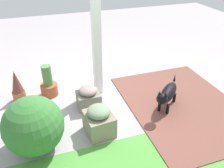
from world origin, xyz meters
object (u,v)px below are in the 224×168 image
object	(u,v)px
terracotta_pot_spiky	(17,87)
dog	(167,94)
stone_planter_mid	(99,121)
stone_planter_near	(88,98)
porch_pillar	(96,35)
round_shrub	(33,126)
terracotta_pot_tall	(49,85)

from	to	relation	value
terracotta_pot_spiky	dog	xyz separation A→B (m)	(-2.32, 1.03, 0.02)
stone_planter_mid	stone_planter_near	bearing A→B (deg)	-90.10
porch_pillar	terracotta_pot_spiky	xyz separation A→B (m)	(1.39, -0.17, -0.83)
stone_planter_near	stone_planter_mid	bearing A→B (deg)	89.90
round_shrub	terracotta_pot_spiky	distance (m)	1.28
stone_planter_mid	dog	bearing A→B (deg)	-170.58
stone_planter_near	round_shrub	distance (m)	1.13
stone_planter_near	porch_pillar	bearing A→B (deg)	-124.75
round_shrub	dog	world-z (taller)	round_shrub
stone_planter_near	dog	world-z (taller)	dog
porch_pillar	terracotta_pot_spiky	size ratio (longest dim) A/B	3.77
round_shrub	stone_planter_mid	bearing A→B (deg)	-178.49
stone_planter_near	stone_planter_mid	distance (m)	0.66
stone_planter_near	round_shrub	world-z (taller)	round_shrub
stone_planter_near	terracotta_pot_spiky	xyz separation A→B (m)	(1.11, -0.57, 0.09)
stone_planter_near	dog	distance (m)	1.30
stone_planter_mid	terracotta_pot_spiky	world-z (taller)	terracotta_pot_spiky
dog	porch_pillar	bearing A→B (deg)	-42.79
stone_planter_mid	round_shrub	xyz separation A→B (m)	(0.88, 0.02, 0.17)
porch_pillar	stone_planter_near	size ratio (longest dim) A/B	5.66
stone_planter_near	terracotta_pot_tall	bearing A→B (deg)	-44.51
terracotta_pot_spiky	dog	distance (m)	2.54
stone_planter_mid	round_shrub	distance (m)	0.89
terracotta_pot_tall	round_shrub	bearing A→B (deg)	77.43
stone_planter_mid	terracotta_pot_tall	size ratio (longest dim) A/B	0.79
round_shrub	terracotta_pot_spiky	bearing A→B (deg)	-79.35
porch_pillar	terracotta_pot_spiky	distance (m)	1.63
porch_pillar	dog	world-z (taller)	porch_pillar
terracotta_pot_tall	dog	size ratio (longest dim) A/B	0.92
porch_pillar	round_shrub	bearing A→B (deg)	43.22
round_shrub	terracotta_pot_tall	size ratio (longest dim) A/B	1.34
round_shrub	dog	xyz separation A→B (m)	(-2.09, -0.22, -0.10)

